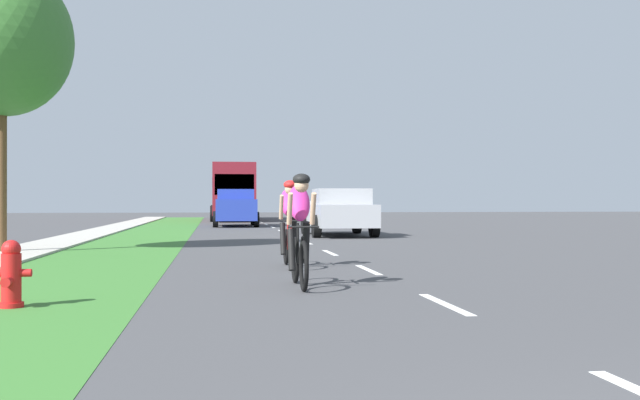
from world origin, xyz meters
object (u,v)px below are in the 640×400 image
fire_hydrant_red (11,275)px  suv_blue (235,207)px  bus_maroon (232,190)px  street_tree_near (2,40)px  pickup_silver (339,212)px  cyclist_lead (300,229)px  cyclist_trailing (289,223)px

fire_hydrant_red → suv_blue: size_ratio=0.16×
suv_blue → bus_maroon: bus_maroon is taller
fire_hydrant_red → suv_blue: bearing=83.2°
fire_hydrant_red → street_tree_near: bearing=106.1°
pickup_silver → bus_maroon: 22.53m
fire_hydrant_red → pickup_silver: size_ratio=0.15×
cyclist_lead → bus_maroon: (-0.08, 37.53, 1.17)m
cyclist_lead → pickup_silver: (3.14, 15.26, 0.02)m
bus_maroon → street_tree_near: bearing=-101.3°
bus_maroon → cyclist_lead: bearing=-89.9°
suv_blue → street_tree_near: bearing=-108.1°
fire_hydrant_red → pickup_silver: 17.98m
cyclist_lead → street_tree_near: bearing=128.4°
pickup_silver → street_tree_near: size_ratio=0.76×
suv_blue → cyclist_lead: bearing=-89.5°
cyclist_trailing → fire_hydrant_red: bearing=-128.3°
cyclist_trailing → street_tree_near: street_tree_near is taller
fire_hydrant_red → bus_maroon: bus_maroon is taller
suv_blue → bus_maroon: bearing=89.4°
suv_blue → street_tree_near: size_ratio=0.70×
cyclist_lead → bus_maroon: bus_maroon is taller
street_tree_near → pickup_silver: bearing=39.6°
fire_hydrant_red → street_tree_near: 10.52m
cyclist_lead → suv_blue: size_ratio=0.37×
pickup_silver → suv_blue: size_ratio=1.09×
cyclist_trailing → suv_blue: 22.51m
fire_hydrant_red → pickup_silver: (6.58, 16.72, 0.46)m
street_tree_near → suv_blue: bearing=71.9°
bus_maroon → suv_blue: bearing=-90.6°
cyclist_trailing → pickup_silver: size_ratio=0.34×
cyclist_trailing → pickup_silver: 12.51m
bus_maroon → fire_hydrant_red: bearing=-94.9°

